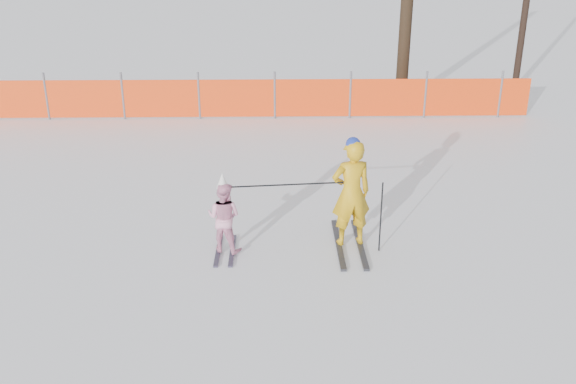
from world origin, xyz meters
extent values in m
plane|color=white|center=(0.00, 0.00, 0.00)|extent=(120.00, 120.00, 0.00)
cube|color=black|center=(0.81, 0.68, 0.02)|extent=(0.09, 1.73, 0.04)
cube|color=black|center=(1.15, 0.68, 0.02)|extent=(0.09, 1.73, 0.04)
imported|color=gold|center=(0.98, 0.68, 0.90)|extent=(0.70, 0.53, 1.72)
sphere|color=#1B2F99|center=(0.98, 0.68, 1.70)|extent=(0.23, 0.23, 0.23)
cube|color=black|center=(-1.10, 0.49, 0.01)|extent=(0.09, 1.05, 0.03)
cube|color=black|center=(-0.88, 0.49, 0.01)|extent=(0.09, 1.05, 0.03)
imported|color=#F49FC4|center=(-0.99, 0.49, 0.59)|extent=(0.66, 0.59, 1.13)
cone|color=silver|center=(-0.99, 0.49, 1.20)|extent=(0.19, 0.19, 0.24)
cylinder|color=black|center=(1.43, 0.48, 0.58)|extent=(0.02, 0.02, 1.15)
cylinder|color=black|center=(0.00, 0.58, 1.09)|extent=(1.72, 0.19, 0.02)
cylinder|color=#595960|center=(-6.21, 8.14, 0.62)|extent=(0.06, 0.06, 1.25)
cylinder|color=#595960|center=(-4.21, 8.14, 0.62)|extent=(0.06, 0.06, 1.25)
cylinder|color=#595960|center=(-2.21, 8.14, 0.62)|extent=(0.06, 0.06, 1.25)
cylinder|color=#595960|center=(-0.21, 8.14, 0.62)|extent=(0.06, 0.06, 1.25)
cylinder|color=#595960|center=(1.79, 8.14, 0.62)|extent=(0.06, 0.06, 1.25)
cylinder|color=#595960|center=(3.79, 8.14, 0.62)|extent=(0.06, 0.06, 1.25)
cylinder|color=#595960|center=(5.79, 8.14, 0.62)|extent=(0.06, 0.06, 1.25)
cube|color=#F83F0D|center=(-1.82, 8.14, 0.55)|extent=(16.77, 0.02, 1.00)
cylinder|color=black|center=(7.35, 11.28, 2.62)|extent=(0.21, 0.21, 5.23)
camera|label=1|loc=(-0.17, -8.49, 4.70)|focal=40.00mm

